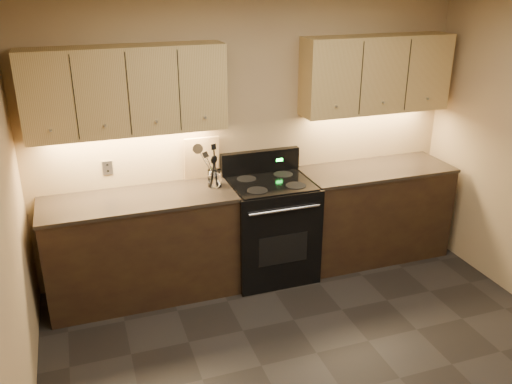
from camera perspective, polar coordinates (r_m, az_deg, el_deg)
wall_back at (r=5.00m, az=-0.56°, el=6.16°), size 4.00×0.04×2.60m
counter_left at (r=4.82m, az=-11.91°, el=-5.70°), size 1.62×0.62×0.93m
counter_right at (r=5.51m, az=12.20°, el=-2.05°), size 1.46×0.62×0.93m
stove at (r=5.04m, az=1.49°, el=-3.72°), size 0.76×0.68×1.14m
upper_cab_left at (r=4.52m, az=-13.52°, el=10.33°), size 1.60×0.30×0.70m
upper_cab_right at (r=5.25m, az=12.54°, el=12.01°), size 1.44×0.30×0.70m
outlet_plate at (r=4.82m, az=-15.36°, el=2.47°), size 0.08×0.01×0.12m
utensil_crock at (r=4.76m, az=-4.38°, el=1.40°), size 0.13×0.13×0.15m
cutting_board at (r=4.90m, az=-5.76°, el=3.57°), size 0.32×0.08×0.40m
black_spoon at (r=4.74m, az=-4.68°, el=2.59°), size 0.07×0.17×0.31m
black_turner at (r=4.70m, az=-4.26°, el=2.94°), size 0.11×0.11×0.39m
steel_spatula at (r=4.74m, az=-4.11°, el=2.78°), size 0.20×0.10×0.34m
steel_skimmer at (r=4.71m, az=-4.01°, el=3.03°), size 0.27×0.16×0.40m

